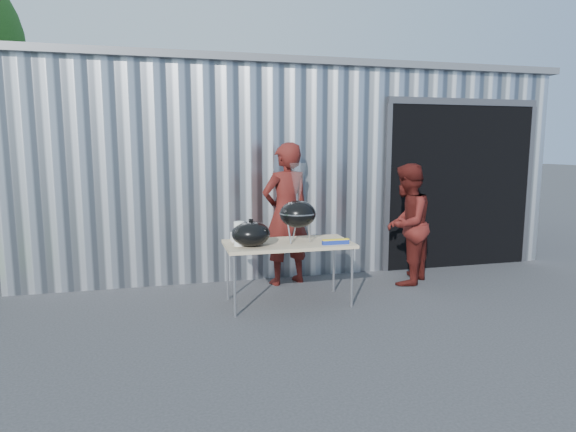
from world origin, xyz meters
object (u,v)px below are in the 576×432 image
object	(u,v)px
person_bystander	(407,224)
folding_table	(288,246)
kettle_grill	(298,207)
person_cook	(286,214)

from	to	relation	value
person_bystander	folding_table	bearing A→B (deg)	-30.50
kettle_grill	person_bystander	bearing A→B (deg)	15.39
folding_table	person_bystander	bearing A→B (deg)	14.30
folding_table	kettle_grill	world-z (taller)	kettle_grill
person_cook	kettle_grill	bearing A→B (deg)	69.46
kettle_grill	person_cook	distance (m)	0.89
kettle_grill	person_bystander	size ratio (longest dim) A/B	0.57
folding_table	person_bystander	xyz separation A→B (m)	(1.78, 0.46, 0.12)
person_cook	person_bystander	bearing A→B (deg)	150.05
kettle_grill	person_bystander	distance (m)	1.77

